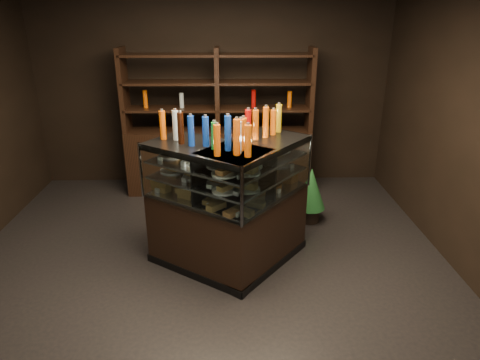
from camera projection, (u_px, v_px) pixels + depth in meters
name	position (u px, v px, depth m)	size (l,w,h in m)	color
ground	(208.00, 271.00, 4.31)	(5.00, 5.00, 0.00)	black
room_shell	(201.00, 75.00, 3.59)	(5.02, 5.02, 3.01)	black
display_case	(231.00, 226.00, 4.28)	(1.70, 1.29, 1.29)	black
food_display	(231.00, 174.00, 4.07)	(1.38, 0.95, 0.41)	#D37D4B
bottles_top	(230.00, 130.00, 3.91)	(1.21, 0.81, 0.30)	#B20C0A
potted_conifer	(311.00, 188.00, 5.16)	(0.37, 0.37, 0.78)	black
back_shelving	(219.00, 151.00, 5.99)	(2.54, 0.44, 2.00)	black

